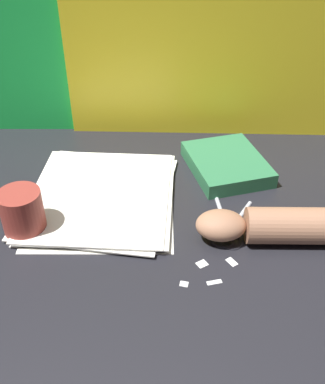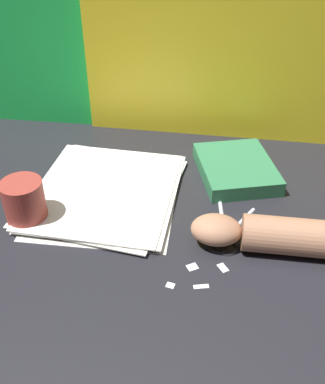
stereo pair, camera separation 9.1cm
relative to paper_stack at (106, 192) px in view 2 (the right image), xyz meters
The scene contains 12 objects.
ground_plane 0.13m from the paper_stack, 30.51° to the right, with size 6.00×6.00×0.00m, color black.
backdrop_panel_left 0.39m from the paper_stack, 108.16° to the left, with size 0.77×0.06×0.37m.
backdrop_panel_center 0.48m from the paper_stack, 48.29° to the left, with size 0.84×0.04×0.40m.
paper_stack is the anchor object (origin of this frame).
book_closed 0.31m from the paper_stack, 25.40° to the left, with size 0.22×0.25×0.04m.
scissors 0.29m from the paper_stack, 18.63° to the right, with size 0.10×0.17×0.01m.
hand_forearm 0.39m from the paper_stack, 16.19° to the right, with size 0.33×0.09×0.07m.
paper_scrap_near 0.29m from the paper_stack, 40.43° to the right, with size 0.03×0.02×0.00m.
paper_scrap_mid 0.30m from the paper_stack, 51.85° to the right, with size 0.02×0.01×0.00m.
paper_scrap_far 0.33m from the paper_stack, 33.00° to the right, with size 0.02×0.03×0.00m.
paper_scrap_side 0.33m from the paper_stack, 43.80° to the right, with size 0.03×0.02×0.00m.
mug 0.18m from the paper_stack, 138.14° to the right, with size 0.08×0.08×0.10m.
Camera 2 is at (0.16, -0.70, 0.60)m, focal length 42.00 mm.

